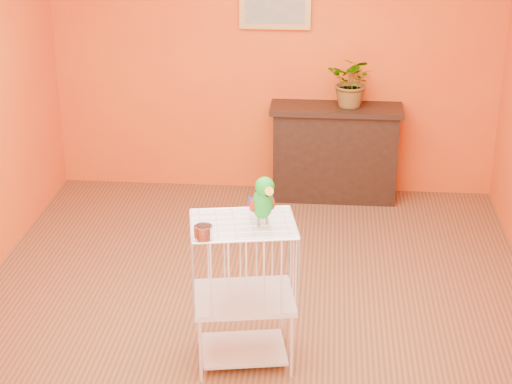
{
  "coord_description": "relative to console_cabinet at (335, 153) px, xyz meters",
  "views": [
    {
      "loc": [
        0.48,
        -5.2,
        3.03
      ],
      "look_at": [
        0.09,
        -0.67,
        1.15
      ],
      "focal_mm": 60.0,
      "sensor_mm": 36.0,
      "label": 1
    }
  ],
  "objects": [
    {
      "name": "room_shell",
      "position": [
        -0.56,
        -2.04,
        1.15
      ],
      "size": [
        4.5,
        4.5,
        4.5
      ],
      "color": "#DA5C14",
      "rests_on": "ground"
    },
    {
      "name": "console_cabinet",
      "position": [
        0.0,
        0.0,
        0.0
      ],
      "size": [
        1.16,
        0.42,
        0.86
      ],
      "color": "black",
      "rests_on": "ground"
    },
    {
      "name": "birdcage",
      "position": [
        -0.55,
        -2.7,
        0.06
      ],
      "size": [
        0.68,
        0.57,
        0.94
      ],
      "rotation": [
        0.0,
        0.0,
        0.18
      ],
      "color": "beige",
      "rests_on": "ground"
    },
    {
      "name": "potted_plant",
      "position": [
        0.13,
        -0.05,
        0.61
      ],
      "size": [
        0.55,
        0.57,
        0.35
      ],
      "primitive_type": "imported",
      "rotation": [
        0.0,
        0.0,
        -0.37
      ],
      "color": "#26722D",
      "rests_on": "console_cabinet"
    },
    {
      "name": "framed_picture",
      "position": [
        -0.56,
        0.17,
        1.32
      ],
      "size": [
        0.62,
        0.04,
        0.5
      ],
      "color": "#B2893F",
      "rests_on": "room_shell"
    },
    {
      "name": "ground",
      "position": [
        -0.56,
        -2.04,
        -0.43
      ],
      "size": [
        4.5,
        4.5,
        0.0
      ],
      "primitive_type": "plane",
      "color": "brown",
      "rests_on": "ground"
    },
    {
      "name": "feed_cup",
      "position": [
        -0.75,
        -2.93,
        0.55
      ],
      "size": [
        0.11,
        0.11,
        0.08
      ],
      "primitive_type": "cylinder",
      "color": "silver",
      "rests_on": "birdcage"
    },
    {
      "name": "parrot",
      "position": [
        -0.43,
        -2.71,
        0.67
      ],
      "size": [
        0.18,
        0.28,
        0.32
      ],
      "rotation": [
        0.0,
        0.0,
        0.42
      ],
      "color": "#59544C",
      "rests_on": "birdcage"
    }
  ]
}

